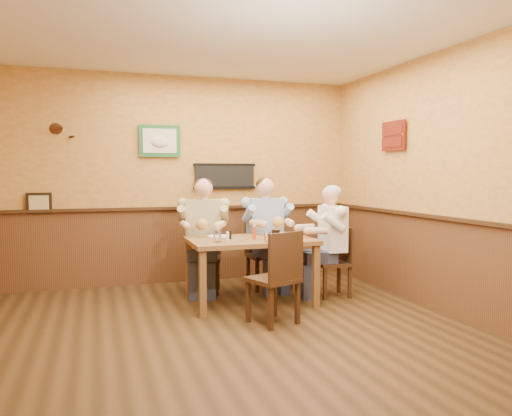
{
  "coord_description": "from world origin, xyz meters",
  "views": [
    {
      "loc": [
        -1.05,
        -4.27,
        1.49
      ],
      "look_at": [
        0.69,
        1.05,
        1.1
      ],
      "focal_mm": 35.0,
      "sensor_mm": 36.0,
      "label": 1
    }
  ],
  "objects_px": {
    "dining_table": "(250,246)",
    "water_glass_left": "(217,236)",
    "diner_blue_polo": "(265,239)",
    "diner_white_elder": "(332,247)",
    "chair_right_end": "(332,262)",
    "diner_tan_shirt": "(204,241)",
    "salt_shaker": "(227,236)",
    "chair_back_right": "(265,254)",
    "chair_near_side": "(273,277)",
    "water_glass_mid": "(268,237)",
    "pepper_shaker": "(230,235)",
    "cola_tumbler": "(276,235)",
    "chair_back_left": "(204,257)",
    "hot_sauce_bottle": "(254,232)"
  },
  "relations": [
    {
      "from": "water_glass_left",
      "to": "water_glass_mid",
      "type": "xyz_separation_m",
      "value": [
        0.53,
        -0.14,
        -0.01
      ]
    },
    {
      "from": "chair_near_side",
      "to": "water_glass_mid",
      "type": "xyz_separation_m",
      "value": [
        0.12,
        0.48,
        0.34
      ]
    },
    {
      "from": "dining_table",
      "to": "diner_white_elder",
      "type": "height_order",
      "value": "diner_white_elder"
    },
    {
      "from": "diner_tan_shirt",
      "to": "salt_shaker",
      "type": "distance_m",
      "value": 0.74
    },
    {
      "from": "chair_right_end",
      "to": "hot_sauce_bottle",
      "type": "distance_m",
      "value": 1.11
    },
    {
      "from": "chair_right_end",
      "to": "cola_tumbler",
      "type": "xyz_separation_m",
      "value": [
        -0.82,
        -0.25,
        0.39
      ]
    },
    {
      "from": "water_glass_left",
      "to": "cola_tumbler",
      "type": "distance_m",
      "value": 0.65
    },
    {
      "from": "chair_right_end",
      "to": "water_glass_left",
      "type": "height_order",
      "value": "water_glass_left"
    },
    {
      "from": "hot_sauce_bottle",
      "to": "pepper_shaker",
      "type": "bearing_deg",
      "value": 152.59
    },
    {
      "from": "diner_tan_shirt",
      "to": "water_glass_mid",
      "type": "xyz_separation_m",
      "value": [
        0.49,
        -1.0,
        0.16
      ]
    },
    {
      "from": "diner_blue_polo",
      "to": "water_glass_left",
      "type": "distance_m",
      "value": 1.17
    },
    {
      "from": "hot_sauce_bottle",
      "to": "diner_tan_shirt",
      "type": "bearing_deg",
      "value": 116.97
    },
    {
      "from": "chair_near_side",
      "to": "pepper_shaker",
      "type": "height_order",
      "value": "chair_near_side"
    },
    {
      "from": "diner_tan_shirt",
      "to": "pepper_shaker",
      "type": "bearing_deg",
      "value": -61.38
    },
    {
      "from": "hot_sauce_bottle",
      "to": "chair_right_end",
      "type": "bearing_deg",
      "value": 6.28
    },
    {
      "from": "dining_table",
      "to": "cola_tumbler",
      "type": "relative_size",
      "value": 11.71
    },
    {
      "from": "chair_right_end",
      "to": "dining_table",
      "type": "bearing_deg",
      "value": -85.58
    },
    {
      "from": "water_glass_left",
      "to": "diner_white_elder",
      "type": "bearing_deg",
      "value": 7.13
    },
    {
      "from": "water_glass_left",
      "to": "chair_back_right",
      "type": "bearing_deg",
      "value": 44.79
    },
    {
      "from": "diner_tan_shirt",
      "to": "water_glass_mid",
      "type": "bearing_deg",
      "value": -48.47
    },
    {
      "from": "water_glass_mid",
      "to": "pepper_shaker",
      "type": "distance_m",
      "value": 0.47
    },
    {
      "from": "water_glass_mid",
      "to": "cola_tumbler",
      "type": "height_order",
      "value": "cola_tumbler"
    },
    {
      "from": "water_glass_mid",
      "to": "pepper_shaker",
      "type": "relative_size",
      "value": 1.23
    },
    {
      "from": "diner_tan_shirt",
      "to": "salt_shaker",
      "type": "relative_size",
      "value": 14.56
    },
    {
      "from": "diner_blue_polo",
      "to": "diner_white_elder",
      "type": "distance_m",
      "value": 0.91
    },
    {
      "from": "dining_table",
      "to": "chair_back_right",
      "type": "relative_size",
      "value": 1.55
    },
    {
      "from": "dining_table",
      "to": "water_glass_left",
      "type": "bearing_deg",
      "value": -158.53
    },
    {
      "from": "dining_table",
      "to": "pepper_shaker",
      "type": "height_order",
      "value": "pepper_shaker"
    },
    {
      "from": "chair_near_side",
      "to": "diner_white_elder",
      "type": "distance_m",
      "value": 1.34
    },
    {
      "from": "diner_tan_shirt",
      "to": "chair_right_end",
      "type": "bearing_deg",
      "value": -10.01
    },
    {
      "from": "chair_back_left",
      "to": "diner_white_elder",
      "type": "distance_m",
      "value": 1.6
    },
    {
      "from": "dining_table",
      "to": "cola_tumbler",
      "type": "distance_m",
      "value": 0.35
    },
    {
      "from": "cola_tumbler",
      "to": "chair_near_side",
      "type": "bearing_deg",
      "value": -112.97
    },
    {
      "from": "chair_right_end",
      "to": "water_glass_mid",
      "type": "height_order",
      "value": "water_glass_mid"
    },
    {
      "from": "dining_table",
      "to": "chair_right_end",
      "type": "distance_m",
      "value": 1.07
    },
    {
      "from": "hot_sauce_bottle",
      "to": "salt_shaker",
      "type": "xyz_separation_m",
      "value": [
        -0.29,
        0.08,
        -0.04
      ]
    },
    {
      "from": "dining_table",
      "to": "salt_shaker",
      "type": "relative_size",
      "value": 15.89
    },
    {
      "from": "dining_table",
      "to": "salt_shaker",
      "type": "xyz_separation_m",
      "value": [
        -0.27,
        -0.01,
        0.14
      ]
    },
    {
      "from": "chair_near_side",
      "to": "chair_right_end",
      "type": "bearing_deg",
      "value": -163.32
    },
    {
      "from": "chair_back_left",
      "to": "salt_shaker",
      "type": "relative_size",
      "value": 10.19
    },
    {
      "from": "diner_tan_shirt",
      "to": "diner_white_elder",
      "type": "relative_size",
      "value": 1.06
    },
    {
      "from": "chair_back_left",
      "to": "chair_near_side",
      "type": "distance_m",
      "value": 1.53
    },
    {
      "from": "chair_back_right",
      "to": "water_glass_mid",
      "type": "bearing_deg",
      "value": -109.75
    },
    {
      "from": "chair_near_side",
      "to": "cola_tumbler",
      "type": "distance_m",
      "value": 0.7
    },
    {
      "from": "dining_table",
      "to": "water_glass_left",
      "type": "distance_m",
      "value": 0.48
    },
    {
      "from": "dining_table",
      "to": "diner_tan_shirt",
      "type": "xyz_separation_m",
      "value": [
        -0.39,
        0.7,
        -0.02
      ]
    },
    {
      "from": "diner_blue_polo",
      "to": "cola_tumbler",
      "type": "distance_m",
      "value": 0.91
    },
    {
      "from": "chair_right_end",
      "to": "water_glass_left",
      "type": "distance_m",
      "value": 1.53
    },
    {
      "from": "pepper_shaker",
      "to": "salt_shaker",
      "type": "bearing_deg",
      "value": -130.96
    },
    {
      "from": "water_glass_mid",
      "to": "water_glass_left",
      "type": "bearing_deg",
      "value": 165.51
    }
  ]
}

